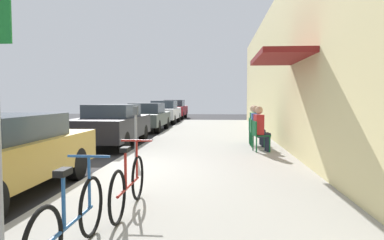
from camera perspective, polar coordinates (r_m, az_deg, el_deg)
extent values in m
plane|color=#2D2D30|center=(7.70, -15.16, -8.82)|extent=(60.00, 60.00, 0.00)
cube|color=#9E9B93|center=(9.23, 2.54, -6.29)|extent=(4.50, 32.00, 0.12)
cube|color=beige|center=(9.38, 17.60, 9.19)|extent=(0.30, 32.00, 5.17)
cube|color=maroon|center=(8.68, 13.91, 9.83)|extent=(1.10, 2.80, 0.12)
cylinder|color=black|center=(7.45, -18.29, -6.78)|extent=(0.22, 0.64, 0.64)
cylinder|color=black|center=(8.19, -28.63, -6.11)|extent=(0.22, 0.64, 0.64)
cube|color=black|center=(12.27, -12.88, -1.12)|extent=(1.80, 4.40, 0.68)
cube|color=#333D47|center=(12.38, -12.71, 1.49)|extent=(1.48, 2.11, 0.43)
cylinder|color=black|center=(13.41, -7.89, -2.14)|extent=(0.22, 0.64, 0.64)
cylinder|color=black|center=(13.84, -14.32, -2.05)|extent=(0.22, 0.64, 0.64)
cylinder|color=black|center=(10.78, -10.99, -3.54)|extent=(0.22, 0.64, 0.64)
cylinder|color=black|center=(11.30, -18.76, -3.34)|extent=(0.22, 0.64, 0.64)
cube|color=#47514C|center=(17.87, -7.36, 0.20)|extent=(1.80, 4.40, 0.59)
cube|color=#333D47|center=(18.00, -7.28, 1.95)|extent=(1.48, 2.11, 0.49)
cylinder|color=black|center=(19.09, -4.19, -0.46)|extent=(0.22, 0.64, 0.64)
cylinder|color=black|center=(19.39, -8.82, -0.43)|extent=(0.22, 0.64, 0.64)
cylinder|color=black|center=(16.41, -5.61, -1.11)|extent=(0.22, 0.64, 0.64)
cylinder|color=black|center=(16.76, -10.96, -1.06)|extent=(0.22, 0.64, 0.64)
cube|color=silver|center=(23.45, -4.53, 1.09)|extent=(1.80, 4.40, 0.67)
cube|color=#333D47|center=(23.58, -4.48, 2.53)|extent=(1.48, 2.11, 0.50)
cylinder|color=black|center=(24.71, -2.22, 0.44)|extent=(0.22, 0.64, 0.64)
cylinder|color=black|center=(24.94, -5.84, 0.45)|extent=(0.22, 0.64, 0.64)
cylinder|color=black|center=(22.01, -3.04, 0.06)|extent=(0.22, 0.64, 0.64)
cylinder|color=black|center=(22.27, -7.09, 0.08)|extent=(0.22, 0.64, 0.64)
cube|color=maroon|center=(28.76, -2.87, 1.55)|extent=(1.80, 4.40, 0.69)
cube|color=#333D47|center=(28.90, -2.84, 2.76)|extent=(1.48, 2.11, 0.51)
cylinder|color=black|center=(30.04, -1.04, 0.98)|extent=(0.22, 0.64, 0.64)
cylinder|color=black|center=(30.24, -4.03, 0.98)|extent=(0.22, 0.64, 0.64)
cylinder|color=black|center=(27.33, -1.58, 0.73)|extent=(0.22, 0.64, 0.64)
cylinder|color=black|center=(27.54, -4.86, 0.74)|extent=(0.22, 0.64, 0.64)
cylinder|color=slate|center=(8.99, -9.09, -2.66)|extent=(0.07, 0.07, 1.10)
cube|color=#383D42|center=(8.94, -9.13, 1.54)|extent=(0.12, 0.10, 0.22)
torus|color=black|center=(4.09, -16.00, -13.33)|extent=(0.04, 0.66, 0.66)
cylinder|color=#1E4C8C|center=(3.63, -19.00, -15.58)|extent=(0.04, 1.05, 0.04)
cylinder|color=#1E4C8C|center=(3.42, -20.10, -12.38)|extent=(0.04, 0.04, 0.50)
cube|color=black|center=(3.36, -20.20, -7.95)|extent=(0.10, 0.20, 0.06)
cylinder|color=#1E4C8C|center=(3.97, -16.32, -9.65)|extent=(0.03, 0.03, 0.56)
cylinder|color=#1E4C8C|center=(3.92, -16.39, -5.66)|extent=(0.46, 0.03, 0.03)
torus|color=black|center=(5.36, -8.79, -9.21)|extent=(0.04, 0.66, 0.66)
torus|color=black|center=(4.37, -12.00, -12.16)|extent=(0.04, 0.66, 0.66)
cylinder|color=maroon|center=(4.86, -10.23, -10.54)|extent=(0.04, 1.05, 0.04)
cylinder|color=maroon|center=(4.67, -10.73, -7.99)|extent=(0.04, 0.04, 0.50)
cube|color=black|center=(4.62, -10.77, -4.71)|extent=(0.10, 0.20, 0.06)
cylinder|color=maroon|center=(5.26, -8.94, -6.35)|extent=(0.03, 0.03, 0.56)
cylinder|color=maroon|center=(5.22, -8.97, -3.32)|extent=(0.46, 0.03, 0.03)
cylinder|color=#14592D|center=(10.46, 11.90, -3.63)|extent=(0.04, 0.04, 0.45)
cylinder|color=#14592D|center=(10.10, 12.50, -3.88)|extent=(0.04, 0.04, 0.45)
cylinder|color=#14592D|center=(10.36, 9.87, -3.67)|extent=(0.04, 0.04, 0.45)
cylinder|color=#14592D|center=(10.00, 10.41, -3.94)|extent=(0.04, 0.04, 0.45)
cube|color=#14592D|center=(10.20, 11.19, -2.44)|extent=(0.50, 0.50, 0.03)
cube|color=#14592D|center=(10.13, 10.08, -1.30)|extent=(0.10, 0.44, 0.40)
cylinder|color=#232838|center=(10.37, 11.98, -3.63)|extent=(0.11, 0.11, 0.47)
cylinder|color=#232838|center=(10.31, 11.31, -2.35)|extent=(0.38, 0.19, 0.14)
cylinder|color=#232838|center=(10.18, 12.30, -3.77)|extent=(0.11, 0.11, 0.47)
cylinder|color=#232838|center=(10.12, 11.61, -2.46)|extent=(0.38, 0.19, 0.14)
cube|color=#B22626|center=(10.16, 10.77, -0.73)|extent=(0.27, 0.39, 0.56)
sphere|color=tan|center=(10.13, 10.80, 1.58)|extent=(0.22, 0.22, 0.22)
cylinder|color=#14592D|center=(11.42, 11.43, -3.03)|extent=(0.04, 0.04, 0.45)
cylinder|color=#14592D|center=(11.05, 11.65, -3.25)|extent=(0.04, 0.04, 0.45)
cylinder|color=#14592D|center=(11.39, 9.52, -3.03)|extent=(0.04, 0.04, 0.45)
cylinder|color=#14592D|center=(11.01, 9.68, -3.25)|extent=(0.04, 0.04, 0.45)
cube|color=#14592D|center=(11.19, 10.58, -1.92)|extent=(0.44, 0.44, 0.03)
cube|color=#14592D|center=(11.15, 9.55, -0.87)|extent=(0.03, 0.44, 0.40)
cylinder|color=#232838|center=(11.33, 11.43, -3.03)|extent=(0.11, 0.11, 0.47)
cylinder|color=#232838|center=(11.29, 10.79, -1.84)|extent=(0.36, 0.14, 0.14)
cylinder|color=#232838|center=(11.13, 11.55, -3.14)|extent=(0.11, 0.11, 0.47)
cylinder|color=#232838|center=(11.10, 10.89, -1.94)|extent=(0.36, 0.14, 0.14)
cube|color=#334C99|center=(11.16, 10.19, -0.36)|extent=(0.22, 0.36, 0.56)
sphere|color=tan|center=(11.14, 10.22, 1.75)|extent=(0.22, 0.22, 0.22)
cylinder|color=#14592D|center=(11.98, 11.12, -2.73)|extent=(0.04, 0.04, 0.45)
cylinder|color=#14592D|center=(11.60, 11.28, -2.93)|extent=(0.04, 0.04, 0.45)
cylinder|color=#14592D|center=(11.95, 9.30, -2.72)|extent=(0.04, 0.04, 0.45)
cylinder|color=#14592D|center=(11.57, 9.41, -2.92)|extent=(0.04, 0.04, 0.45)
cube|color=#14592D|center=(11.75, 10.29, -1.66)|extent=(0.45, 0.45, 0.03)
cube|color=#14592D|center=(11.72, 9.30, -0.66)|extent=(0.04, 0.44, 0.40)
cylinder|color=#232838|center=(11.89, 11.11, -2.72)|extent=(0.11, 0.11, 0.47)
cylinder|color=#232838|center=(11.85, 10.49, -1.59)|extent=(0.36, 0.15, 0.14)
cylinder|color=#232838|center=(11.69, 11.19, -2.83)|extent=(0.11, 0.11, 0.47)
cylinder|color=#232838|center=(11.65, 10.57, -1.68)|extent=(0.36, 0.15, 0.14)
cube|color=#267233|center=(11.72, 9.92, -0.17)|extent=(0.23, 0.37, 0.56)
sphere|color=tan|center=(11.70, 9.94, 1.83)|extent=(0.22, 0.22, 0.22)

